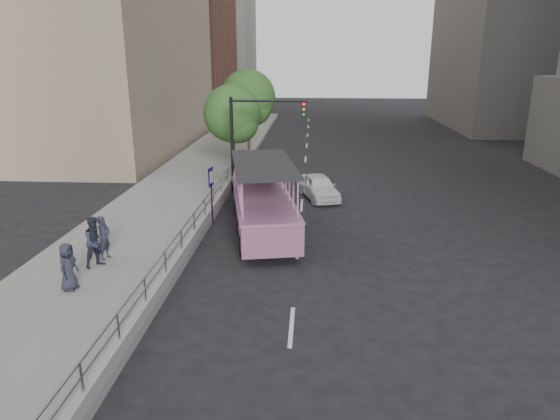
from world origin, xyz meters
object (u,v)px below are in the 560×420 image
at_px(car, 319,187).
at_px(pedestrian_mid, 96,242).
at_px(traffic_signal, 254,129).
at_px(street_tree_near, 234,116).
at_px(pedestrian_far, 68,267).
at_px(parking_sign, 211,188).
at_px(street_tree_far, 249,100).
at_px(duck_boat, 261,200).
at_px(pedestrian_near, 104,238).

relative_size(car, pedestrian_mid, 2.10).
xyz_separation_m(car, traffic_signal, (-3.59, 1.14, 2.86)).
bearing_deg(street_tree_near, pedestrian_far, -99.03).
relative_size(pedestrian_mid, street_tree_near, 0.31).
relative_size(traffic_signal, street_tree_near, 0.91).
bearing_deg(parking_sign, traffic_signal, 77.33).
bearing_deg(street_tree_far, duck_boat, -81.13).
bearing_deg(pedestrian_near, car, -25.50).
xyz_separation_m(pedestrian_near, traffic_signal, (4.14, 10.72, 2.40)).
bearing_deg(pedestrian_mid, duck_boat, -2.52).
bearing_deg(traffic_signal, parking_sign, -102.67).
distance_m(pedestrian_far, street_tree_near, 17.08).
xyz_separation_m(pedestrian_mid, street_tree_near, (2.54, 14.82, 2.63)).
bearing_deg(pedestrian_near, pedestrian_mid, -166.45).
bearing_deg(parking_sign, street_tree_near, 92.09).
bearing_deg(pedestrian_far, car, -25.76).
bearing_deg(pedestrian_mid, pedestrian_far, -144.30).
height_order(pedestrian_mid, street_tree_near, street_tree_near).
height_order(pedestrian_near, traffic_signal, traffic_signal).
bearing_deg(traffic_signal, duck_boat, -80.41).
bearing_deg(traffic_signal, pedestrian_mid, -109.94).
height_order(car, street_tree_near, street_tree_near).
distance_m(duck_boat, pedestrian_far, 9.17).
xyz_separation_m(pedestrian_mid, parking_sign, (2.87, 5.75, 0.44)).
xyz_separation_m(duck_boat, traffic_signal, (-0.96, 5.67, 2.35)).
distance_m(traffic_signal, street_tree_near, 3.80).
relative_size(pedestrian_near, pedestrian_mid, 0.90).
relative_size(pedestrian_far, traffic_signal, 0.29).
relative_size(pedestrian_near, street_tree_far, 0.25).
bearing_deg(street_tree_far, pedestrian_far, -97.16).
bearing_deg(car, traffic_signal, 145.70).
height_order(duck_boat, pedestrian_near, duck_boat).
bearing_deg(duck_boat, street_tree_far, 98.87).
height_order(parking_sign, traffic_signal, traffic_signal).
height_order(pedestrian_mid, traffic_signal, traffic_signal).
bearing_deg(traffic_signal, street_tree_far, 98.43).
height_order(pedestrian_near, pedestrian_far, pedestrian_near).
bearing_deg(street_tree_near, traffic_signal, -65.02).
xyz_separation_m(pedestrian_near, street_tree_near, (2.54, 14.15, 2.72)).
relative_size(duck_boat, pedestrian_near, 6.01).
distance_m(pedestrian_far, traffic_signal, 14.10).
bearing_deg(pedestrian_near, parking_sign, -16.06).
distance_m(duck_boat, pedestrian_near, 7.17).
bearing_deg(traffic_signal, pedestrian_near, -111.09).
distance_m(duck_boat, street_tree_far, 15.61).
bearing_deg(pedestrian_near, duck_boat, -31.90).
bearing_deg(car, pedestrian_near, -145.55).
relative_size(pedestrian_near, pedestrian_far, 1.05).
bearing_deg(street_tree_near, pedestrian_mid, -99.71).
bearing_deg(street_tree_far, pedestrian_mid, -97.49).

